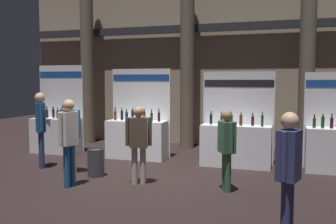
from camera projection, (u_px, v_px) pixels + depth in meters
name	position (u px, v px, depth m)	size (l,w,h in m)	color
ground_plane	(139.00, 181.00, 7.91)	(24.00, 24.00, 0.00)	black
hall_colonnade	(193.00, 41.00, 12.14)	(11.89, 1.21, 6.93)	gray
exhibitor_booth_0	(57.00, 131.00, 10.95)	(1.48, 0.71, 2.59)	white
exhibitor_booth_1	(137.00, 135.00, 10.15)	(1.72, 0.66, 2.46)	white
exhibitor_booth_2	(236.00, 142.00, 9.23)	(1.80, 0.66, 2.37)	white
trash_bin	(96.00, 163.00, 8.25)	(0.37, 0.37, 0.62)	#38383D
visitor_0	(288.00, 165.00, 4.83)	(0.34, 0.48, 1.74)	navy
visitor_3	(139.00, 138.00, 7.57)	(0.51, 0.37, 1.61)	#ADA393
visitor_4	(70.00, 129.00, 8.54)	(0.60, 0.29, 1.70)	#ADA393
visitor_5	(41.00, 123.00, 8.99)	(0.38, 0.39, 1.85)	navy
visitor_6	(227.00, 144.00, 7.09)	(0.39, 0.44, 1.58)	#33563D
visitor_7	(69.00, 136.00, 7.36)	(0.30, 0.48, 1.76)	navy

